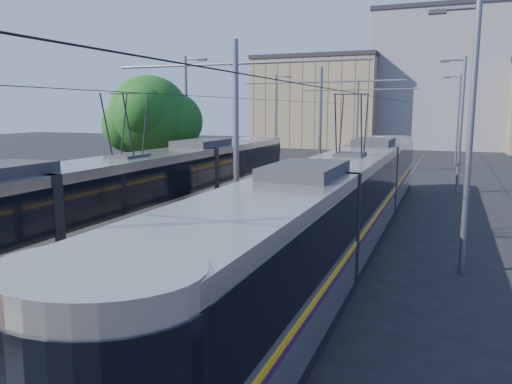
% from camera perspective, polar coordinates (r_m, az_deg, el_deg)
% --- Properties ---
extents(ground, '(160.00, 160.00, 0.00)m').
position_cam_1_polar(ground, '(11.69, -18.67, -16.19)').
color(ground, black).
rests_on(ground, ground).
extents(platform, '(4.00, 50.00, 0.30)m').
position_cam_1_polar(platform, '(26.37, 5.58, -1.15)').
color(platform, gray).
rests_on(platform, ground).
extents(tactile_strip_left, '(0.70, 50.00, 0.01)m').
position_cam_1_polar(tactile_strip_left, '(26.76, 2.60, -0.62)').
color(tactile_strip_left, gray).
rests_on(tactile_strip_left, platform).
extents(tactile_strip_right, '(0.70, 50.00, 0.01)m').
position_cam_1_polar(tactile_strip_right, '(26.00, 8.66, -1.02)').
color(tactile_strip_right, gray).
rests_on(tactile_strip_right, platform).
extents(rails, '(8.71, 70.00, 0.03)m').
position_cam_1_polar(rails, '(26.40, 5.58, -1.44)').
color(rails, gray).
rests_on(rails, ground).
extents(tram_left, '(2.43, 28.31, 5.50)m').
position_cam_1_polar(tram_left, '(18.36, -14.28, -1.07)').
color(tram_left, black).
rests_on(tram_left, ground).
extents(tram_right, '(2.43, 30.02, 5.50)m').
position_cam_1_polar(tram_right, '(18.64, 10.56, -0.33)').
color(tram_right, black).
rests_on(tram_right, ground).
extents(catenary, '(9.20, 70.00, 7.00)m').
position_cam_1_polar(catenary, '(23.21, 3.83, 8.31)').
color(catenary, slate).
rests_on(catenary, platform).
extents(street_lamps, '(15.18, 38.22, 8.00)m').
position_cam_1_polar(street_lamps, '(29.81, 7.81, 7.82)').
color(street_lamps, slate).
rests_on(street_lamps, ground).
extents(shelter, '(0.96, 1.17, 2.23)m').
position_cam_1_polar(shelter, '(21.90, 2.97, 0.23)').
color(shelter, black).
rests_on(shelter, platform).
extents(tree, '(4.61, 4.26, 6.69)m').
position_cam_1_polar(tree, '(26.43, -11.36, 8.28)').
color(tree, '#382314').
rests_on(tree, ground).
extents(building_left, '(16.32, 12.24, 11.98)m').
position_cam_1_polar(building_left, '(70.07, 7.34, 10.16)').
color(building_left, gray).
rests_on(building_left, ground).
extents(building_centre, '(18.36, 14.28, 17.56)m').
position_cam_1_polar(building_centre, '(72.09, 20.91, 11.83)').
color(building_centre, gray).
rests_on(building_centre, ground).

